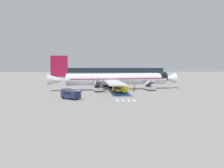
% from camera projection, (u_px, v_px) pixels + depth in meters
% --- Properties ---
extents(ground_plane, '(600.00, 600.00, 0.00)m').
position_uv_depth(ground_plane, '(116.00, 90.00, 69.47)').
color(ground_plane, gray).
extents(apron_leadline_yellow, '(75.33, 12.66, 0.01)m').
position_uv_depth(apron_leadline_yellow, '(118.00, 90.00, 69.53)').
color(apron_leadline_yellow, gold).
rests_on(apron_leadline_yellow, ground_plane).
extents(apron_stand_patch_blue, '(4.29, 11.85, 0.01)m').
position_uv_depth(apron_stand_patch_blue, '(122.00, 94.00, 58.38)').
color(apron_stand_patch_blue, '#2856A8').
rests_on(apron_stand_patch_blue, ground_plane).
extents(apron_walkway_bar_0, '(0.44, 3.60, 0.01)m').
position_uv_depth(apron_walkway_bar_0, '(118.00, 100.00, 46.29)').
color(apron_walkway_bar_0, silver).
rests_on(apron_walkway_bar_0, ground_plane).
extents(apron_walkway_bar_1, '(0.44, 3.60, 0.01)m').
position_uv_depth(apron_walkway_bar_1, '(123.00, 100.00, 46.38)').
color(apron_walkway_bar_1, silver).
rests_on(apron_walkway_bar_1, ground_plane).
extents(apron_walkway_bar_2, '(0.44, 3.60, 0.01)m').
position_uv_depth(apron_walkway_bar_2, '(129.00, 100.00, 46.47)').
color(apron_walkway_bar_2, silver).
rests_on(apron_walkway_bar_2, ground_plane).
extents(apron_walkway_bar_3, '(0.44, 3.60, 0.01)m').
position_uv_depth(apron_walkway_bar_3, '(134.00, 100.00, 46.56)').
color(apron_walkway_bar_3, silver).
rests_on(apron_walkway_bar_3, ground_plane).
extents(airliner, '(41.61, 34.83, 10.51)m').
position_uv_depth(airliner, '(115.00, 79.00, 69.11)').
color(airliner, silver).
rests_on(airliner, ground_plane).
extents(boarding_stairs_forward, '(2.95, 5.47, 3.58)m').
position_uv_depth(boarding_stairs_forward, '(149.00, 87.00, 67.37)').
color(boarding_stairs_forward, '#ADB2BA').
rests_on(boarding_stairs_forward, ground_plane).
extents(boarding_stairs_aft, '(2.95, 5.47, 3.92)m').
position_uv_depth(boarding_stairs_aft, '(98.00, 88.00, 63.54)').
color(boarding_stairs_aft, '#ADB2BA').
rests_on(boarding_stairs_aft, ground_plane).
extents(fuel_tanker, '(9.46, 3.16, 3.39)m').
position_uv_depth(fuel_tanker, '(92.00, 80.00, 90.80)').
color(fuel_tanker, '#38383D').
rests_on(fuel_tanker, ground_plane).
extents(service_van_0, '(4.67, 4.50, 1.85)m').
position_uv_depth(service_van_0, '(71.00, 94.00, 48.05)').
color(service_van_0, '#1E234C').
rests_on(service_van_0, ground_plane).
extents(service_van_1, '(4.20, 4.83, 1.74)m').
position_uv_depth(service_van_1, '(120.00, 89.00, 60.59)').
color(service_van_1, yellow).
rests_on(service_van_1, ground_plane).
extents(baggage_cart, '(2.52, 3.00, 0.87)m').
position_uv_depth(baggage_cart, '(78.00, 90.00, 64.10)').
color(baggage_cart, gray).
rests_on(baggage_cart, ground_plane).
extents(ground_crew_0, '(0.48, 0.34, 1.60)m').
position_uv_depth(ground_crew_0, '(126.00, 87.00, 66.61)').
color(ground_crew_0, '#2D2D33').
rests_on(ground_crew_0, ground_plane).
extents(ground_crew_1, '(0.48, 0.34, 1.76)m').
position_uv_depth(ground_crew_1, '(127.00, 87.00, 65.58)').
color(ground_crew_1, '#2D2D33').
rests_on(ground_crew_1, ground_plane).
extents(ground_crew_2, '(0.40, 0.49, 1.74)m').
position_uv_depth(ground_crew_2, '(135.00, 87.00, 67.74)').
color(ground_crew_2, '#191E38').
rests_on(ground_crew_2, ground_plane).
extents(ground_crew_3, '(0.49, 0.40, 1.66)m').
position_uv_depth(ground_crew_3, '(134.00, 88.00, 63.91)').
color(ground_crew_3, black).
rests_on(ground_crew_3, ground_plane).
extents(terminal_building, '(77.83, 12.10, 9.36)m').
position_uv_depth(terminal_building, '(110.00, 71.00, 158.29)').
color(terminal_building, '#89939E').
rests_on(terminal_building, ground_plane).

